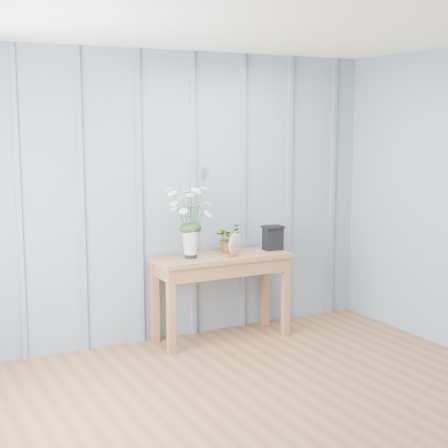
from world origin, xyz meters
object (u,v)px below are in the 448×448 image
daisy_vase (190,210)px  carved_box (273,237)px  sideboard (221,268)px  felt_disc_vessel (235,245)px

daisy_vase → carved_box: 0.87m
sideboard → daisy_vase: 0.60m
sideboard → felt_disc_vessel: 0.25m
daisy_vase → carved_box: (0.82, 0.00, -0.30)m
felt_disc_vessel → carved_box: size_ratio=0.91×
daisy_vase → sideboard: bearing=-0.5°
daisy_vase → carved_box: daisy_vase is taller
sideboard → daisy_vase: (-0.29, 0.00, 0.53)m
daisy_vase → felt_disc_vessel: bearing=-14.0°
felt_disc_vessel → carved_box: (0.44, 0.10, 0.01)m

